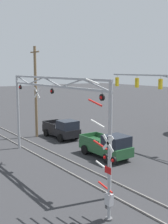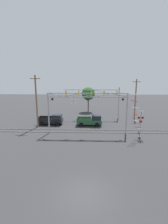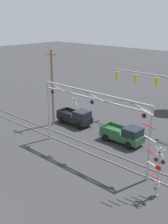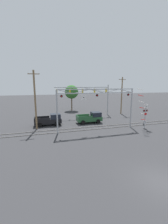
{
  "view_description": "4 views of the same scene",
  "coord_description": "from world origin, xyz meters",
  "px_view_note": "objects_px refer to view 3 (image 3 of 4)",
  "views": [
    {
      "loc": [
        17.51,
        3.88,
        7.19
      ],
      "look_at": [
        2.36,
        14.86,
        4.34
      ],
      "focal_mm": 45.0,
      "sensor_mm": 36.0,
      "label": 1
    },
    {
      "loc": [
        0.34,
        -9.81,
        8.16
      ],
      "look_at": [
        -0.53,
        13.85,
        3.58
      ],
      "focal_mm": 24.0,
      "sensor_mm": 36.0,
      "label": 2
    },
    {
      "loc": [
        16.39,
        -5.26,
        13.34
      ],
      "look_at": [
        -1.65,
        14.46,
        4.11
      ],
      "focal_mm": 45.0,
      "sensor_mm": 36.0,
      "label": 3
    },
    {
      "loc": [
        -8.64,
        -8.19,
        7.4
      ],
      "look_at": [
        -1.94,
        14.41,
        2.98
      ],
      "focal_mm": 24.0,
      "sensor_mm": 36.0,
      "label": 4
    }
  ],
  "objects_px": {
    "utility_pole_left": "(52,87)",
    "pickup_truck_following": "(76,117)",
    "crossing_gantry": "(92,111)",
    "pickup_truck_lead": "(124,135)",
    "crossing_signal_mast": "(157,170)"
  },
  "relations": [
    {
      "from": "crossing_signal_mast",
      "to": "crossing_gantry",
      "type": "bearing_deg",
      "value": 169.04
    },
    {
      "from": "crossing_signal_mast",
      "to": "utility_pole_left",
      "type": "xyz_separation_m",
      "value": [
        -17.23,
        4.84,
        2.67
      ]
    },
    {
      "from": "crossing_signal_mast",
      "to": "pickup_truck_lead",
      "type": "distance_m",
      "value": 9.66
    },
    {
      "from": "crossing_signal_mast",
      "to": "utility_pole_left",
      "type": "distance_m",
      "value": 18.1
    },
    {
      "from": "crossing_gantry",
      "to": "pickup_truck_lead",
      "type": "relative_size",
      "value": 2.66
    },
    {
      "from": "crossing_gantry",
      "to": "utility_pole_left",
      "type": "height_order",
      "value": "utility_pole_left"
    },
    {
      "from": "crossing_signal_mast",
      "to": "utility_pole_left",
      "type": "bearing_deg",
      "value": 164.3
    },
    {
      "from": "crossing_gantry",
      "to": "pickup_truck_following",
      "type": "relative_size",
      "value": 2.69
    },
    {
      "from": "pickup_truck_following",
      "to": "crossing_signal_mast",
      "type": "bearing_deg",
      "value": -24.07
    },
    {
      "from": "pickup_truck_following",
      "to": "utility_pole_left",
      "type": "distance_m",
      "value": 4.9
    },
    {
      "from": "pickup_truck_lead",
      "to": "utility_pole_left",
      "type": "relative_size",
      "value": 0.5
    },
    {
      "from": "pickup_truck_following",
      "to": "pickup_truck_lead",
      "type": "bearing_deg",
      "value": -3.17
    },
    {
      "from": "utility_pole_left",
      "to": "pickup_truck_following",
      "type": "bearing_deg",
      "value": 39.39
    },
    {
      "from": "utility_pole_left",
      "to": "crossing_signal_mast",
      "type": "bearing_deg",
      "value": -15.7
    },
    {
      "from": "utility_pole_left",
      "to": "pickup_truck_lead",
      "type": "bearing_deg",
      "value": 8.09
    }
  ]
}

